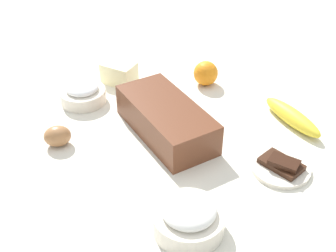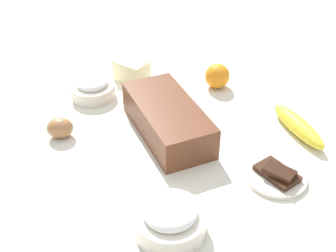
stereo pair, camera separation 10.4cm
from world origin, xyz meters
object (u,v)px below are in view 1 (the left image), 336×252
Objects in this scene: flour_bowl at (189,217)px; egg_near_butter at (57,136)px; banana at (292,117)px; orange_fruit at (206,73)px; chocolate_plate at (281,166)px; loaf_pan at (166,119)px; sugar_bowl at (83,93)px; butter_block at (119,73)px.

egg_near_butter is (-0.39, -0.05, -0.01)m from flour_bowl.
banana is at bearing 100.05° from flour_bowl.
orange_fruit is 0.53× the size of chocolate_plate.
flour_bowl is at bearing -22.61° from loaf_pan.
egg_near_butter is at bearing -172.78° from flour_bowl.
sugar_bowl is at bearing 129.19° from egg_near_butter.
banana is (0.43, 0.33, -0.01)m from sugar_bowl.
butter_block is (-0.53, 0.23, -0.00)m from flour_bowl.
egg_near_butter is (0.12, -0.15, -0.00)m from sugar_bowl.
banana is 0.28m from orange_fruit.
orange_fruit is (0.15, 0.31, 0.01)m from sugar_bowl.
flour_bowl is 1.04× the size of chocolate_plate.
loaf_pan reaches higher than egg_near_butter.
orange_fruit is at bearing 46.06° from butter_block.
sugar_bowl is 0.19m from egg_near_butter.
orange_fruit reaches higher than chocolate_plate.
banana reaches higher than chocolate_plate.
orange_fruit is (-0.10, 0.24, -0.01)m from loaf_pan.
banana is 2.11× the size of butter_block.
banana is 0.49m from butter_block.
banana is 2.75× the size of orange_fruit.
butter_block is (-0.45, -0.20, 0.01)m from banana.
chocolate_plate is at bearing -61.18° from banana.
flour_bowl reaches higher than butter_block.
flour_bowl is 1.12× the size of sugar_bowl.
banana is at bearing 37.61° from sugar_bowl.
butter_block is 1.42× the size of egg_near_butter.
butter_block reaches higher than sugar_bowl.
orange_fruit reaches higher than sugar_bowl.
flour_bowl reaches higher than sugar_bowl.
loaf_pan is 0.26m from sugar_bowl.
egg_near_butter is at bearing -50.81° from sugar_bowl.
banana is at bearing 4.56° from orange_fruit.
egg_near_butter is at bearing -110.15° from loaf_pan.
sugar_bowl is at bearing -142.39° from banana.
butter_block is at bearing 97.55° from sugar_bowl.
orange_fruit is at bearing 159.13° from chocolate_plate.
loaf_pan is 2.47× the size of sugar_bowl.
sugar_bowl is at bearing 169.15° from flour_bowl.
chocolate_plate is at bearing 30.85° from loaf_pan.
sugar_bowl is at bearing -82.45° from butter_block.
flour_bowl is at bearing -48.91° from orange_fruit.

